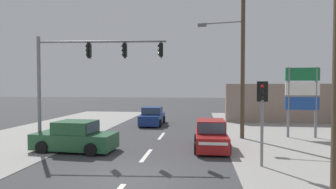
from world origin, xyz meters
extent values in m
plane|color=#3A3A3D|center=(0.00, 0.00, 0.00)|extent=(140.00, 140.00, 0.00)
cube|color=silver|center=(0.00, 3.00, 0.00)|extent=(0.20, 2.40, 0.01)
cube|color=silver|center=(0.00, 8.00, 0.00)|extent=(0.20, 2.40, 0.01)
cube|color=gray|center=(-8.50, 4.00, 0.01)|extent=(8.00, 40.00, 0.02)
cylinder|color=#4C3D2B|center=(5.28, 7.76, 5.19)|extent=(0.26, 0.26, 10.38)
cylinder|color=slate|center=(3.99, 7.95, 7.48)|extent=(2.59, 0.46, 0.09)
cube|color=#595B60|center=(2.70, 8.14, 7.41)|extent=(0.59, 0.36, 0.18)
cylinder|color=slate|center=(-5.94, 3.59, 3.00)|extent=(0.18, 0.18, 6.00)
cylinder|color=slate|center=(-2.56, 3.86, 5.70)|extent=(6.79, 0.66, 0.11)
cube|color=black|center=(-3.23, 3.81, 5.25)|extent=(0.22, 0.28, 0.68)
cube|color=black|center=(-3.23, 3.81, 5.25)|extent=(0.08, 0.44, 0.84)
sphere|color=black|center=(-3.35, 3.80, 5.47)|extent=(0.13, 0.13, 0.13)
sphere|color=black|center=(-3.35, 3.80, 5.25)|extent=(0.13, 0.13, 0.13)
sphere|color=green|center=(-3.35, 3.80, 5.03)|extent=(0.13, 0.13, 0.13)
cube|color=black|center=(-1.34, 3.96, 5.25)|extent=(0.22, 0.28, 0.68)
cube|color=black|center=(-1.34, 3.96, 5.25)|extent=(0.08, 0.44, 0.84)
sphere|color=black|center=(-1.46, 3.95, 5.47)|extent=(0.13, 0.13, 0.13)
sphere|color=black|center=(-1.46, 3.95, 5.25)|extent=(0.13, 0.13, 0.13)
sphere|color=green|center=(-1.46, 3.95, 5.03)|extent=(0.13, 0.13, 0.13)
cube|color=black|center=(0.56, 4.12, 5.25)|extent=(0.22, 0.28, 0.68)
cube|color=black|center=(0.56, 4.12, 5.25)|extent=(0.08, 0.44, 0.84)
sphere|color=black|center=(0.44, 4.11, 5.47)|extent=(0.13, 0.13, 0.13)
sphere|color=black|center=(0.44, 4.11, 5.25)|extent=(0.13, 0.13, 0.13)
sphere|color=green|center=(0.44, 4.11, 5.03)|extent=(0.13, 0.13, 0.13)
cylinder|color=slate|center=(5.15, 1.79, 1.40)|extent=(0.12, 0.12, 2.80)
cube|color=black|center=(5.15, 1.79, 3.14)|extent=(0.30, 0.26, 0.68)
cube|color=black|center=(5.15, 1.79, 3.14)|extent=(0.44, 0.14, 0.84)
sphere|color=red|center=(5.12, 1.68, 3.36)|extent=(0.13, 0.13, 0.13)
sphere|color=black|center=(5.12, 1.68, 3.14)|extent=(0.13, 0.13, 0.13)
sphere|color=black|center=(5.12, 1.68, 2.92)|extent=(0.13, 0.13, 0.13)
cylinder|color=slate|center=(8.32, 8.52, 2.30)|extent=(0.16, 0.16, 4.60)
cylinder|color=slate|center=(10.02, 8.52, 2.30)|extent=(0.16, 0.16, 4.60)
cube|color=#196B38|center=(9.17, 8.52, 4.15)|extent=(2.10, 0.14, 0.84)
cube|color=silver|center=(9.17, 8.52, 3.20)|extent=(2.10, 0.14, 0.84)
cube|color=#1E4793|center=(9.17, 8.52, 2.25)|extent=(2.10, 0.14, 0.84)
cube|color=gray|center=(11.00, 16.00, 1.80)|extent=(12.00, 1.00, 3.60)
cube|color=maroon|center=(3.17, 4.68, 0.51)|extent=(1.66, 3.63, 0.76)
cube|color=maroon|center=(3.17, 4.98, 1.21)|extent=(1.51, 1.92, 0.64)
cube|color=#384756|center=(3.18, 4.01, 1.21)|extent=(1.36, 0.08, 0.54)
cube|color=#384756|center=(3.15, 5.95, 1.21)|extent=(1.33, 0.08, 0.51)
cube|color=white|center=(3.20, 2.86, 0.68)|extent=(1.36, 0.06, 0.14)
cylinder|color=black|center=(3.99, 3.58, 0.30)|extent=(0.19, 0.60, 0.60)
cylinder|color=black|center=(2.39, 3.55, 0.30)|extent=(0.19, 0.60, 0.60)
cylinder|color=black|center=(3.95, 5.81, 0.30)|extent=(0.19, 0.60, 0.60)
cylinder|color=black|center=(2.35, 5.78, 0.30)|extent=(0.19, 0.60, 0.60)
cube|color=navy|center=(-1.57, 13.14, 0.54)|extent=(1.75, 4.22, 0.80)
cube|color=navy|center=(-1.57, 13.09, 1.25)|extent=(1.58, 1.92, 0.62)
cube|color=#384756|center=(-1.58, 14.06, 1.25)|extent=(1.44, 0.08, 0.53)
cube|color=#384756|center=(-1.56, 12.12, 1.25)|extent=(1.40, 0.08, 0.50)
cube|color=white|center=(-1.60, 15.26, 0.72)|extent=(1.45, 0.06, 0.14)
cylinder|color=black|center=(-2.44, 14.43, 0.32)|extent=(0.20, 0.64, 0.64)
cylinder|color=black|center=(-0.74, 14.45, 0.32)|extent=(0.20, 0.64, 0.64)
cylinder|color=black|center=(-2.40, 11.83, 0.32)|extent=(0.20, 0.64, 0.64)
cylinder|color=black|center=(-0.70, 11.85, 0.32)|extent=(0.20, 0.64, 0.64)
cube|color=#235633|center=(-3.85, 3.39, 0.54)|extent=(4.29, 1.94, 0.80)
cube|color=#235633|center=(-3.80, 3.38, 1.25)|extent=(1.99, 1.67, 0.62)
cube|color=#384756|center=(-4.77, 3.44, 1.25)|extent=(0.14, 1.44, 0.53)
cube|color=#384756|center=(-2.83, 3.33, 1.25)|extent=(0.14, 1.41, 0.50)
cube|color=white|center=(-5.97, 3.51, 0.72)|extent=(0.12, 1.44, 0.14)
cylinder|color=black|center=(-5.20, 2.61, 0.32)|extent=(0.65, 0.23, 0.64)
cylinder|color=black|center=(-5.10, 4.31, 0.32)|extent=(0.65, 0.23, 0.64)
cylinder|color=black|center=(-2.60, 2.46, 0.32)|extent=(0.65, 0.23, 0.64)
cylinder|color=black|center=(-2.50, 4.16, 0.32)|extent=(0.65, 0.23, 0.64)
camera|label=1|loc=(2.60, -9.42, 3.34)|focal=28.00mm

